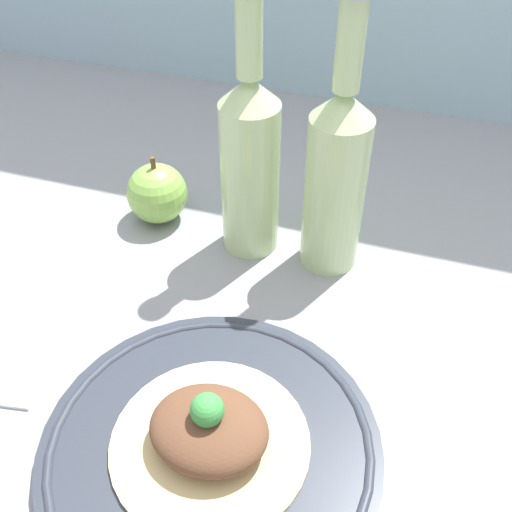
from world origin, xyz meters
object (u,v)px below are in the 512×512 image
at_px(apple, 157,193).
at_px(cider_bottle_right, 336,174).
at_px(cider_bottle_left, 250,159).
at_px(plated_food, 209,432).
at_px(plate, 211,447).

bearing_deg(apple, cider_bottle_right, -2.77).
bearing_deg(cider_bottle_right, cider_bottle_left, 180.00).
bearing_deg(plated_food, cider_bottle_left, 101.17).
height_order(plate, apple, apple).
height_order(plate, plated_food, plated_food).
distance_m(plate, cider_bottle_left, 0.31).
relative_size(plated_food, apple, 1.91).
xyz_separation_m(plate, apple, (-0.18, 0.29, 0.03)).
height_order(plated_food, cider_bottle_left, cider_bottle_left).
xyz_separation_m(plated_food, cider_bottle_right, (0.04, 0.28, 0.09)).
relative_size(plate, plated_food, 1.72).
distance_m(cider_bottle_right, apple, 0.24).
height_order(cider_bottle_right, apple, cider_bottle_right).
bearing_deg(apple, cider_bottle_left, -4.88).
relative_size(cider_bottle_left, apple, 3.48).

